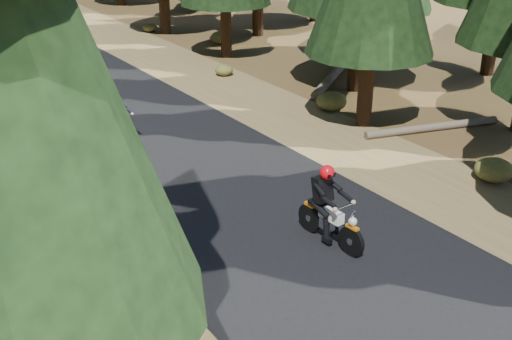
{
  "coord_description": "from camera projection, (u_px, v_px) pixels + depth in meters",
  "views": [
    {
      "loc": [
        -7.25,
        -9.2,
        6.95
      ],
      "look_at": [
        0.0,
        1.5,
        1.1
      ],
      "focal_mm": 45.0,
      "sensor_mm": 36.0,
      "label": 1
    }
  ],
  "objects": [
    {
      "name": "log_near",
      "position": [
        333.0,
        76.0,
        24.38
      ],
      "size": [
        4.45,
        3.38,
        0.32
      ],
      "primitive_type": "cylinder",
      "rotation": [
        0.0,
        1.57,
        0.63
      ],
      "color": "#4C4233",
      "rests_on": "ground"
    },
    {
      "name": "road",
      "position": [
        183.0,
        163.0,
        17.28
      ],
      "size": [
        6.0,
        100.0,
        0.01
      ],
      "primitive_type": "cube",
      "color": "black",
      "rests_on": "ground"
    },
    {
      "name": "log_far",
      "position": [
        432.0,
        127.0,
        19.43
      ],
      "size": [
        4.36,
        1.48,
        0.24
      ],
      "primitive_type": "cylinder",
      "rotation": [
        0.0,
        1.57,
        -0.28
      ],
      "color": "#4C4233",
      "rests_on": "ground"
    },
    {
      "name": "shoulder_r",
      "position": [
        316.0,
        129.0,
        19.63
      ],
      "size": [
        3.2,
        100.0,
        0.01
      ],
      "primitive_type": "cube",
      "color": "brown",
      "rests_on": "ground"
    },
    {
      "name": "rider_follow",
      "position": [
        121.0,
        125.0,
        18.57
      ],
      "size": [
        0.64,
        1.64,
        1.42
      ],
      "rotation": [
        0.0,
        0.0,
        3.25
      ],
      "color": "#A41B0A",
      "rests_on": "road"
    },
    {
      "name": "shoulder_l",
      "position": [
        9.0,
        207.0,
        14.93
      ],
      "size": [
        3.2,
        100.0,
        0.01
      ],
      "primitive_type": "cube",
      "color": "brown",
      "rests_on": "ground"
    },
    {
      "name": "ground",
      "position": [
        296.0,
        242.0,
        13.51
      ],
      "size": [
        120.0,
        120.0,
        0.0
      ],
      "primitive_type": "plane",
      "color": "#422D17",
      "rests_on": "ground"
    },
    {
      "name": "rider_lead",
      "position": [
        330.0,
        219.0,
        13.24
      ],
      "size": [
        0.69,
        1.95,
        1.71
      ],
      "rotation": [
        0.0,
        0.0,
        3.2
      ],
      "color": "white",
      "rests_on": "road"
    },
    {
      "name": "understory_shrubs",
      "position": [
        198.0,
        124.0,
        19.31
      ],
      "size": [
        15.97,
        29.71,
        0.61
      ],
      "color": "#474C1E",
      "rests_on": "ground"
    }
  ]
}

